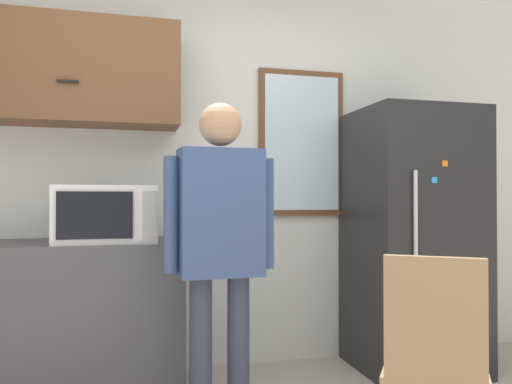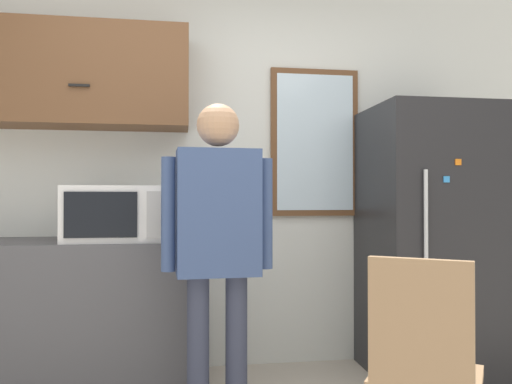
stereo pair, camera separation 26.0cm
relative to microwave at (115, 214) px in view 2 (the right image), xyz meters
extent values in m
cube|color=silver|center=(0.65, 0.46, 0.30)|extent=(6.00, 0.06, 2.70)
cube|color=#4C4C51|center=(-0.56, 0.11, -0.61)|extent=(1.97, 0.64, 0.89)
cube|color=brown|center=(-0.56, 0.26, 0.85)|extent=(1.97, 0.33, 0.63)
cube|color=black|center=(-0.22, 0.08, 0.76)|extent=(0.12, 0.01, 0.01)
cube|color=white|center=(0.00, 0.00, 0.00)|extent=(0.55, 0.36, 0.32)
cube|color=black|center=(-0.05, -0.18, 0.00)|extent=(0.38, 0.01, 0.25)
cube|color=#B2B2B2|center=(0.23, -0.18, 0.00)|extent=(0.08, 0.01, 0.26)
cylinder|color=#33384C|center=(0.46, -0.49, -0.67)|extent=(0.11, 0.11, 0.76)
cylinder|color=#33384C|center=(0.66, -0.48, -0.67)|extent=(0.11, 0.11, 0.76)
cube|color=#384C7A|center=(0.56, -0.48, 0.02)|extent=(0.42, 0.24, 0.63)
sphere|color=tan|center=(0.56, -0.48, 0.45)|extent=(0.21, 0.21, 0.21)
cylinder|color=#384C7A|center=(0.32, -0.49, 0.01)|extent=(0.07, 0.07, 0.56)
cylinder|color=#384C7A|center=(0.80, -0.47, 0.01)|extent=(0.07, 0.07, 0.56)
cube|color=#232326|center=(1.97, 0.06, -0.19)|extent=(0.75, 0.71, 1.73)
cylinder|color=silver|center=(1.76, -0.31, -0.05)|extent=(0.02, 0.02, 0.60)
cube|color=#338CDB|center=(1.90, -0.29, 0.20)|extent=(0.04, 0.01, 0.04)
cube|color=orange|center=(1.97, -0.29, 0.30)|extent=(0.04, 0.01, 0.04)
cube|color=#997551|center=(1.34, -1.12, -0.62)|extent=(0.56, 0.56, 0.04)
cube|color=#997551|center=(1.24, -1.27, -0.37)|extent=(0.33, 0.24, 0.47)
cube|color=brown|center=(1.31, 0.42, 0.48)|extent=(0.62, 0.04, 1.03)
cube|color=silver|center=(1.31, 0.39, 0.48)|extent=(0.54, 0.01, 0.95)
camera|label=1|loc=(0.12, -2.92, 0.09)|focal=35.00mm
camera|label=2|loc=(0.37, -2.97, 0.09)|focal=35.00mm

